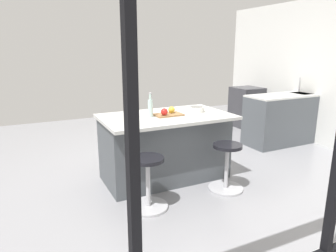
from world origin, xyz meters
The scene contains 12 objects.
ground_plane centered at (0.00, 0.00, 0.00)m, with size 8.10×8.10×0.00m, color gray.
interior_partition_left centered at (-3.11, 0.00, 1.31)m, with size 0.15×5.07×2.62m.
sink_cabinet centered at (-2.77, -0.29, 0.47)m, with size 1.97×0.60×1.20m.
oven_range centered at (-2.76, -1.62, 0.44)m, with size 0.60×0.61×0.89m.
kitchen_island centered at (0.16, 0.19, 0.45)m, with size 1.68×1.00×0.89m.
stool_by_window centered at (-0.36, 0.87, 0.28)m, with size 0.44×0.44×0.60m.
stool_middle centered at (0.69, 0.87, 0.28)m, with size 0.44×0.44×0.60m.
cutting_board centered at (0.14, 0.26, 0.90)m, with size 0.36×0.24×0.02m, color olive.
apple_yellow centered at (0.08, 0.23, 0.95)m, with size 0.09×0.09×0.09m, color gold.
apple_red centered at (0.23, 0.32, 0.95)m, with size 0.09×0.09×0.09m, color red.
water_bottle centered at (0.39, 0.25, 1.01)m, with size 0.06×0.06×0.31m.
fruit_bowl centered at (-0.30, 0.22, 0.93)m, with size 0.22×0.22×0.07m.
Camera 1 is at (1.85, 3.75, 1.73)m, focal length 32.66 mm.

